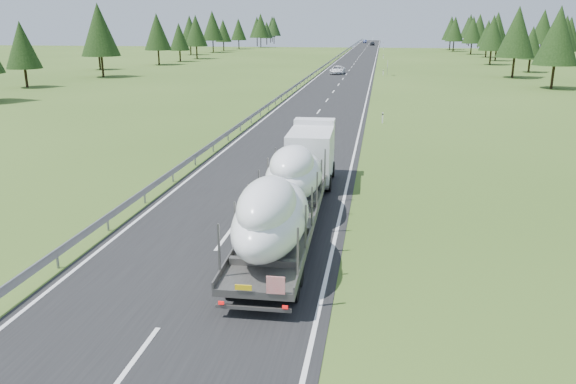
% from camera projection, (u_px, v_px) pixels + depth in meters
% --- Properties ---
extents(ground, '(400.00, 400.00, 0.00)m').
position_uv_depth(ground, '(225.00, 238.00, 23.77)').
color(ground, '#38541C').
rests_on(ground, ground).
extents(road_surface, '(10.00, 400.00, 0.02)m').
position_uv_depth(road_surface, '(352.00, 67.00, 118.27)').
color(road_surface, black).
rests_on(road_surface, ground).
extents(guardrail, '(0.10, 400.00, 0.76)m').
position_uv_depth(guardrail, '(327.00, 64.00, 118.87)').
color(guardrail, slate).
rests_on(guardrail, ground).
extents(marker_posts, '(0.13, 350.08, 1.00)m').
position_uv_depth(marker_posts, '(383.00, 52.00, 169.09)').
color(marker_posts, silver).
rests_on(marker_posts, ground).
extents(highway_sign, '(0.08, 0.90, 2.60)m').
position_uv_depth(highway_sign, '(388.00, 65.00, 97.74)').
color(highway_sign, slate).
rests_on(highway_sign, ground).
extents(tree_line_right, '(26.48, 298.20, 12.54)m').
position_uv_depth(tree_line_right, '(530.00, 32.00, 127.60)').
color(tree_line_right, black).
rests_on(tree_line_right, ground).
extents(tree_line_left, '(15.74, 299.42, 12.63)m').
position_uv_depth(tree_line_left, '(183.00, 30.00, 141.83)').
color(tree_line_left, black).
rests_on(tree_line_left, ground).
extents(boat_truck, '(2.87, 18.14, 3.73)m').
position_uv_depth(boat_truck, '(291.00, 183.00, 24.52)').
color(boat_truck, white).
rests_on(boat_truck, ground).
extents(distant_van, '(2.53, 5.21, 1.43)m').
position_uv_depth(distant_van, '(338.00, 70.00, 100.99)').
color(distant_van, white).
rests_on(distant_van, ground).
extents(distant_car_dark, '(1.85, 4.43, 1.50)m').
position_uv_depth(distant_car_dark, '(372.00, 44.00, 233.72)').
color(distant_car_dark, black).
rests_on(distant_car_dark, ground).
extents(distant_car_blue, '(1.77, 4.66, 1.52)m').
position_uv_depth(distant_car_blue, '(365.00, 41.00, 262.68)').
color(distant_car_blue, '#1A2349').
rests_on(distant_car_blue, ground).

